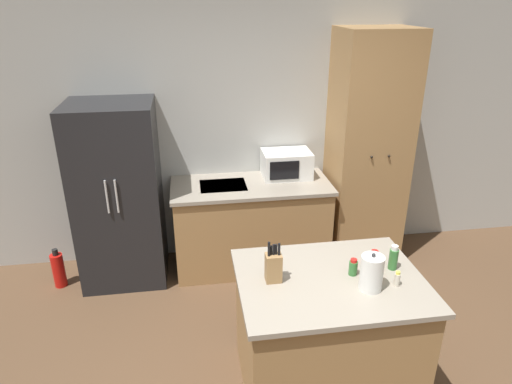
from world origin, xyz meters
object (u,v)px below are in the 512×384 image
(refrigerator, at_px, (119,195))
(spice_bottle_pale_salt, at_px, (377,271))
(spice_bottle_tall_dark, at_px, (393,258))
(spice_bottle_green_herb, at_px, (397,279))
(spice_bottle_amber_oil, at_px, (353,267))
(pantry_cabinet, at_px, (367,151))
(microwave, at_px, (286,164))
(knife_block, at_px, (273,267))
(kettle, at_px, (372,273))
(fire_extinguisher, at_px, (59,270))
(spice_bottle_short_red, at_px, (374,261))

(refrigerator, height_order, spice_bottle_pale_salt, refrigerator)
(spice_bottle_tall_dark, distance_m, spice_bottle_green_herb, 0.20)
(spice_bottle_tall_dark, xyz_separation_m, spice_bottle_amber_oil, (-0.29, -0.03, -0.03))
(pantry_cabinet, height_order, spice_bottle_green_herb, pantry_cabinet)
(microwave, xyz_separation_m, spice_bottle_amber_oil, (0.06, -1.77, -0.09))
(spice_bottle_pale_salt, bearing_deg, knife_block, 174.11)
(spice_bottle_green_herb, xyz_separation_m, kettle, (-0.18, -0.01, 0.07))
(spice_bottle_tall_dark, relative_size, fire_extinguisher, 0.44)
(spice_bottle_tall_dark, xyz_separation_m, spice_bottle_short_red, (-0.14, 0.00, -0.01))
(pantry_cabinet, height_order, fire_extinguisher, pantry_cabinet)
(microwave, relative_size, fire_extinguisher, 1.20)
(refrigerator, height_order, spice_bottle_green_herb, refrigerator)
(spice_bottle_short_red, bearing_deg, spice_bottle_pale_salt, -97.59)
(spice_bottle_tall_dark, bearing_deg, fire_extinguisher, 150.25)
(kettle, bearing_deg, refrigerator, 134.16)
(knife_block, bearing_deg, pantry_cabinet, 52.78)
(pantry_cabinet, bearing_deg, spice_bottle_tall_dark, -105.07)
(spice_bottle_amber_oil, bearing_deg, knife_block, 178.79)
(spice_bottle_pale_salt, bearing_deg, spice_bottle_amber_oil, 157.51)
(spice_bottle_short_red, xyz_separation_m, spice_bottle_green_herb, (0.08, -0.19, -0.02))
(pantry_cabinet, distance_m, kettle, 1.96)
(spice_bottle_green_herb, distance_m, kettle, 0.19)
(knife_block, xyz_separation_m, fire_extinguisher, (-1.78, 1.50, -0.81))
(pantry_cabinet, relative_size, fire_extinguisher, 5.82)
(refrigerator, bearing_deg, spice_bottle_short_red, -40.95)
(refrigerator, distance_m, spice_bottle_short_red, 2.43)
(spice_bottle_short_red, distance_m, spice_bottle_amber_oil, 0.15)
(spice_bottle_pale_salt, bearing_deg, microwave, 96.33)
(knife_block, height_order, kettle, knife_block)
(spice_bottle_amber_oil, xyz_separation_m, fire_extinguisher, (-2.30, 1.51, -0.76))
(refrigerator, relative_size, spice_bottle_green_herb, 16.78)
(spice_bottle_short_red, bearing_deg, knife_block, -178.58)
(microwave, height_order, spice_bottle_green_herb, microwave)
(spice_bottle_green_herb, bearing_deg, refrigerator, 137.09)
(pantry_cabinet, xyz_separation_m, microwave, (-0.79, 0.10, -0.13))
(pantry_cabinet, distance_m, spice_bottle_green_herb, 1.90)
(spice_bottle_tall_dark, bearing_deg, spice_bottle_pale_salt, -150.14)
(refrigerator, relative_size, pantry_cabinet, 0.75)
(spice_bottle_green_herb, bearing_deg, fire_extinguisher, 146.67)
(refrigerator, xyz_separation_m, kettle, (1.73, -1.79, 0.14))
(knife_block, relative_size, spice_bottle_pale_salt, 2.87)
(spice_bottle_pale_salt, xyz_separation_m, kettle, (-0.09, -0.11, 0.07))
(pantry_cabinet, height_order, microwave, pantry_cabinet)
(microwave, relative_size, spice_bottle_amber_oil, 4.09)
(spice_bottle_short_red, relative_size, kettle, 0.58)
(refrigerator, relative_size, knife_block, 5.94)
(spice_bottle_short_red, relative_size, spice_bottle_pale_salt, 1.48)
(microwave, distance_m, spice_bottle_pale_salt, 1.84)
(spice_bottle_tall_dark, xyz_separation_m, fire_extinguisher, (-2.59, 1.48, -0.79))
(spice_bottle_short_red, bearing_deg, microwave, 97.01)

